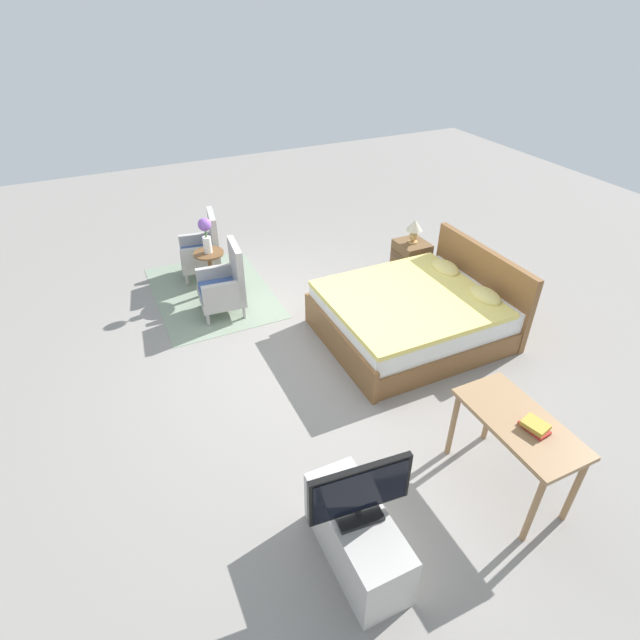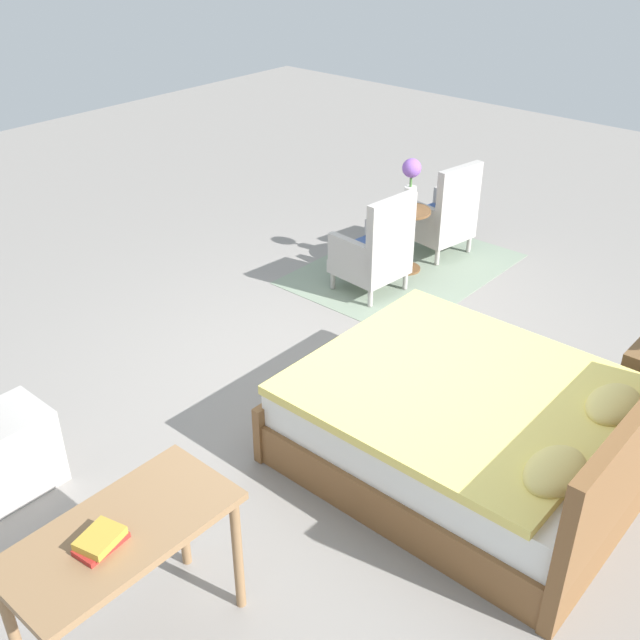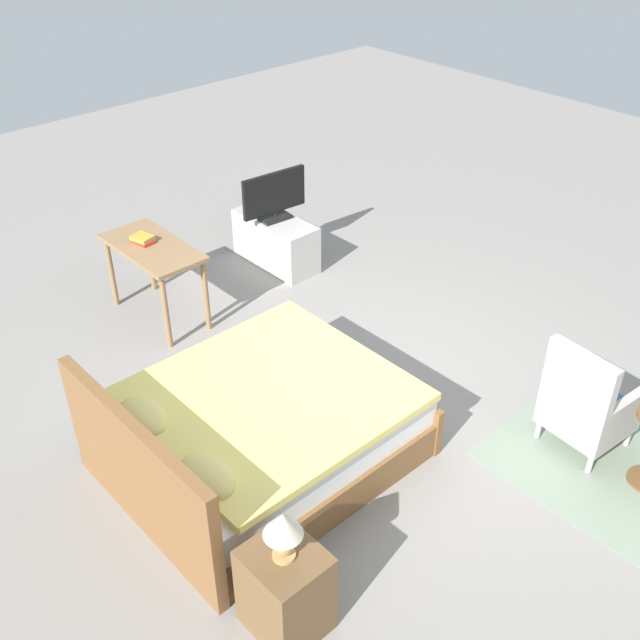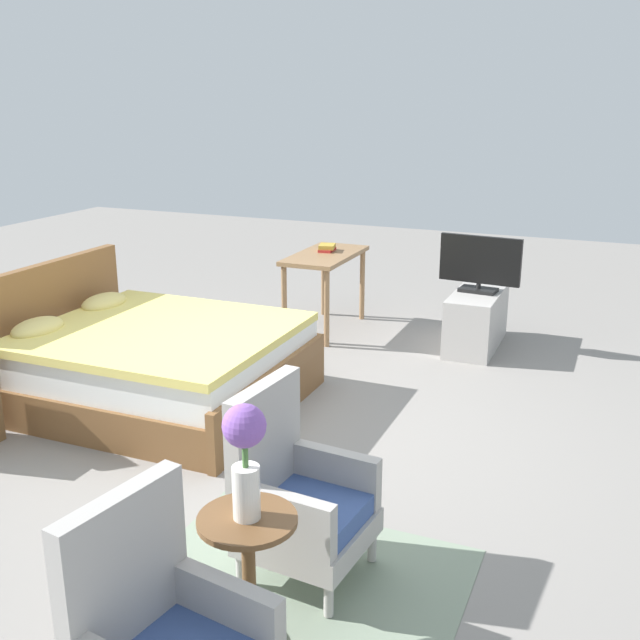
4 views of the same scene
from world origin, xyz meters
The scene contains 9 objects.
ground_plane centered at (0.00, 0.00, 0.00)m, with size 16.00×16.00×0.00m, color gray.
bed centered at (0.07, 1.14, 0.30)m, with size 1.69×2.02×0.96m.
armchair_by_window_right centered at (-1.40, -0.74, 0.38)m, with size 0.59×0.59×0.92m.
side_table centered at (-1.94, -0.77, 0.38)m, with size 0.40×0.40×0.61m.
flower_vase centered at (-1.94, -0.77, 0.90)m, with size 0.17×0.17×0.48m.
tv_stand centered at (2.25, -0.84, 0.26)m, with size 0.96×0.40×0.51m.
tv_flatscreen centered at (2.26, -0.84, 0.77)m, with size 0.23×0.72×0.50m.
vanity_desk centered at (2.20, 0.61, 0.64)m, with size 1.04×0.52×0.75m.
book_stack centered at (2.31, 0.64, 0.78)m, with size 0.23×0.18×0.06m.
Camera 4 is at (-4.21, -2.04, 2.20)m, focal length 42.00 mm.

